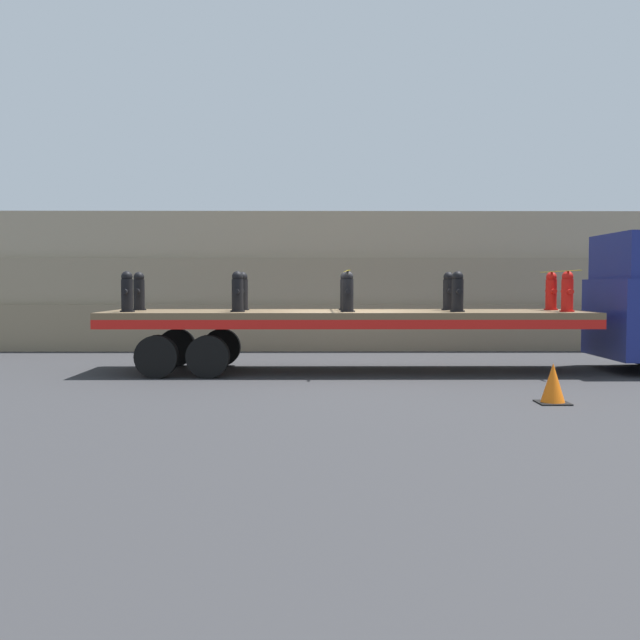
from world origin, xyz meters
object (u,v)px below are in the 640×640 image
object	(u,v)px
fire_hydrant_black_near_3	(458,292)
fire_hydrant_black_near_2	(348,292)
fire_hydrant_black_far_2	(346,292)
fire_hydrant_red_far_4	(551,291)
traffic_cone	(553,384)
fire_hydrant_black_far_1	(242,292)
fire_hydrant_black_near_1	(238,292)
fire_hydrant_black_far_3	(448,292)
fire_hydrant_black_near_0	(127,292)
fire_hydrant_red_near_4	(567,292)
fire_hydrant_black_far_0	(139,292)
flatbed_trailer	(317,322)

from	to	relation	value
fire_hydrant_black_near_3	fire_hydrant_black_near_2	bearing A→B (deg)	180.00
fire_hydrant_black_far_2	fire_hydrant_black_near_3	xyz separation A→B (m)	(2.42, -1.07, 0.00)
fire_hydrant_red_far_4	traffic_cone	world-z (taller)	fire_hydrant_red_far_4
fire_hydrant_black_far_1	traffic_cone	size ratio (longest dim) A/B	1.32
fire_hydrant_black_far_1	fire_hydrant_red_far_4	world-z (taller)	same
fire_hydrant_black_near_1	fire_hydrant_black_far_3	distance (m)	4.96
fire_hydrant_black_near_0	fire_hydrant_black_near_2	size ratio (longest dim) A/B	1.00
fire_hydrant_black_near_0	fire_hydrant_black_far_2	distance (m)	4.96
fire_hydrant_black_far_1	fire_hydrant_black_far_3	distance (m)	4.84
fire_hydrant_red_near_4	fire_hydrant_black_near_3	bearing A→B (deg)	180.00
fire_hydrant_black_near_3	fire_hydrant_red_far_4	bearing A→B (deg)	23.84
fire_hydrant_black_far_2	fire_hydrant_black_near_3	distance (m)	2.65
fire_hydrant_black_far_0	fire_hydrant_black_near_3	size ratio (longest dim) A/B	1.00
fire_hydrant_black_far_0	fire_hydrant_black_far_3	size ratio (longest dim) A/B	1.00
flatbed_trailer	fire_hydrant_black_far_0	size ratio (longest dim) A/B	12.15
fire_hydrant_black_near_1	fire_hydrant_black_far_2	distance (m)	2.65
fire_hydrant_red_far_4	fire_hydrant_black_near_1	bearing A→B (deg)	-171.62
fire_hydrant_black_far_1	fire_hydrant_red_near_4	xyz separation A→B (m)	(7.27, -1.07, 0.00)
fire_hydrant_black_far_3	fire_hydrant_black_far_2	bearing A→B (deg)	180.00
fire_hydrant_red_far_4	traffic_cone	xyz separation A→B (m)	(-1.60, -4.95, -1.49)
fire_hydrant_black_near_2	fire_hydrant_black_near_3	size ratio (longest dim) A/B	1.00
fire_hydrant_black_near_1	fire_hydrant_red_near_4	xyz separation A→B (m)	(7.27, 0.00, 0.00)
fire_hydrant_black_near_0	fire_hydrant_red_far_4	world-z (taller)	same
fire_hydrant_black_near_2	fire_hydrant_black_far_2	xyz separation A→B (m)	(0.00, 1.07, 0.00)
fire_hydrant_black_near_1	fire_hydrant_black_far_0	bearing A→B (deg)	156.16
fire_hydrant_black_far_0	fire_hydrant_black_near_0	bearing A→B (deg)	-90.00
fire_hydrant_black_near_0	fire_hydrant_red_far_4	size ratio (longest dim) A/B	1.00
fire_hydrant_black_near_3	traffic_cone	xyz separation A→B (m)	(0.83, -3.88, -1.49)
flatbed_trailer	fire_hydrant_black_near_2	world-z (taller)	fire_hydrant_black_near_2
fire_hydrant_black_far_3	flatbed_trailer	bearing A→B (deg)	-170.22
fire_hydrant_black_far_1	fire_hydrant_red_far_4	size ratio (longest dim) A/B	1.00
fire_hydrant_black_near_3	traffic_cone	distance (m)	4.24
fire_hydrant_black_near_0	fire_hydrant_black_near_3	xyz separation A→B (m)	(7.27, 0.00, 0.00)
fire_hydrant_black_far_1	fire_hydrant_black_near_2	world-z (taller)	same
fire_hydrant_black_near_1	fire_hydrant_black_near_2	distance (m)	2.42
fire_hydrant_black_near_3	fire_hydrant_red_near_4	world-z (taller)	same
fire_hydrant_black_near_0	fire_hydrant_black_far_3	xyz separation A→B (m)	(7.27, 1.07, 0.00)
flatbed_trailer	fire_hydrant_black_far_0	xyz separation A→B (m)	(-4.16, 0.54, 0.68)
fire_hydrant_black_far_0	fire_hydrant_red_near_4	xyz separation A→B (m)	(9.69, -1.07, 0.00)
fire_hydrant_black_far_0	fire_hydrant_black_near_2	distance (m)	4.96
fire_hydrant_black_far_2	fire_hydrant_black_near_2	bearing A→B (deg)	-90.00
fire_hydrant_black_far_0	fire_hydrant_black_far_3	bearing A→B (deg)	0.00
fire_hydrant_black_far_1	fire_hydrant_black_far_3	bearing A→B (deg)	0.00
fire_hydrant_black_near_0	traffic_cone	size ratio (longest dim) A/B	1.32
flatbed_trailer	fire_hydrant_black_near_2	size ratio (longest dim) A/B	12.15
flatbed_trailer	fire_hydrant_red_near_4	bearing A→B (deg)	-5.53
fire_hydrant_black_near_3	traffic_cone	size ratio (longest dim) A/B	1.32
flatbed_trailer	fire_hydrant_black_far_2	size ratio (longest dim) A/B	12.15
fire_hydrant_red_near_4	fire_hydrant_black_far_1	bearing A→B (deg)	171.62
fire_hydrant_black_near_0	fire_hydrant_red_near_4	world-z (taller)	same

